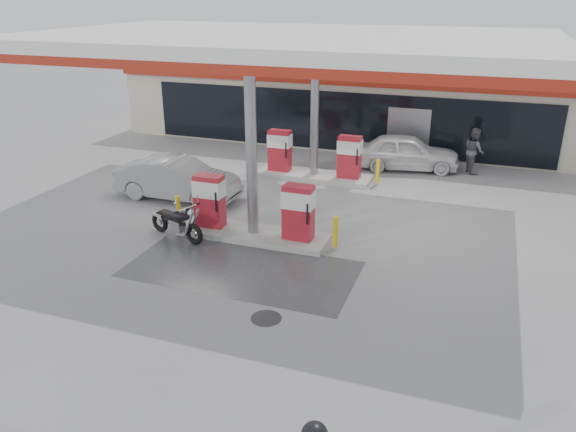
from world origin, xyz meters
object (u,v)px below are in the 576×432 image
sedan_white (406,152)px  parked_motorcycle (177,223)px  parked_car_left (258,125)px  parked_car_right (447,139)px  pump_island_near (253,215)px  hatchback_silver (177,179)px  attendant (474,151)px  pump_island_far (314,160)px

sedan_white → parked_motorcycle: bearing=140.0°
sedan_white → parked_car_left: bearing=59.3°
parked_motorcycle → parked_car_right: size_ratio=0.55×
sedan_white → parked_car_right: size_ratio=1.12×
pump_island_near → hatchback_silver: pump_island_near is taller
attendant → parked_car_left: bearing=51.9°
parked_car_left → parked_car_right: 9.03m
pump_island_far → parked_car_right: 7.50m
attendant → parked_car_right: 3.47m
pump_island_far → parked_car_left: size_ratio=1.22×
pump_island_near → parked_car_left: bearing=111.8°
sedan_white → parked_car_right: bearing=-30.3°
parked_motorcycle → attendant: size_ratio=1.14×
pump_island_near → hatchback_silver: size_ratio=1.18×
parked_car_left → parked_motorcycle: bearing=174.0°
hatchback_silver → sedan_white: bearing=-48.3°
pump_island_near → parked_car_right: 12.82m
pump_island_near → pump_island_far: 6.00m
pump_island_far → sedan_white: 3.99m
pump_island_far → parked_car_right: pump_island_far is taller
parked_motorcycle → hatchback_silver: (-1.71, 3.01, 0.23)m
pump_island_far → parked_car_left: bearing=130.5°
parked_motorcycle → parked_car_left: bearing=119.4°
parked_motorcycle → sedan_white: (5.26, 9.22, 0.23)m
sedan_white → attendant: (2.59, 0.39, 0.19)m
pump_island_near → attendant: 10.53m
attendant → hatchback_silver: 11.62m
parked_motorcycle → attendant: 12.42m
pump_island_far → attendant: (5.78, 2.80, 0.20)m
pump_island_far → parked_motorcycle: pump_island_far is taller
pump_island_near → pump_island_far: bearing=90.0°
pump_island_near → parked_car_right: (4.50, 12.00, -0.19)m
hatchback_silver → pump_island_near: bearing=-120.1°
pump_island_near → attendant: attendant is taller
attendant → parked_car_right: bearing=-2.8°
pump_island_far → hatchback_silver: (-3.79, -3.80, 0.01)m
sedan_white → pump_island_near: bearing=149.0°
pump_island_far → hatchback_silver: 5.36m
attendant → parked_car_left: (-10.28, 2.47, -0.30)m
parked_motorcycle → attendant: (7.85, 9.61, 0.42)m
pump_island_far → parked_car_right: size_ratio=1.37×
pump_island_far → hatchback_silver: size_ratio=1.18×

